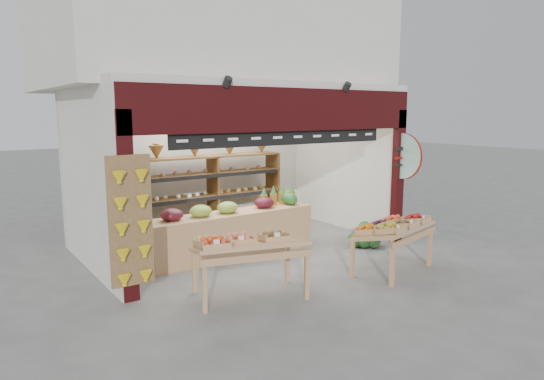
{
  "coord_description": "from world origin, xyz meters",
  "views": [
    {
      "loc": [
        -4.83,
        -7.48,
        2.61
      ],
      "look_at": [
        0.27,
        -0.2,
        1.18
      ],
      "focal_mm": 32.0,
      "sensor_mm": 36.0,
      "label": 1
    }
  ],
  "objects": [
    {
      "name": "watermelon_pile",
      "position": [
        1.96,
        -0.96,
        0.16
      ],
      "size": [
        0.63,
        0.63,
        0.49
      ],
      "color": "#17461B",
      "rests_on": "ground"
    },
    {
      "name": "back_shelving",
      "position": [
        0.06,
        1.72,
        1.17
      ],
      "size": [
        3.19,
        0.52,
        1.96
      ],
      "color": "brown",
      "rests_on": "ground"
    },
    {
      "name": "banana_board",
      "position": [
        -2.73,
        -1.17,
        1.12
      ],
      "size": [
        0.6,
        0.15,
        1.8
      ],
      "color": "olive",
      "rests_on": "ground"
    },
    {
      "name": "shop_structure",
      "position": [
        0.0,
        1.61,
        3.92
      ],
      "size": [
        6.36,
        5.12,
        5.4
      ],
      "color": "silver",
      "rests_on": "ground"
    },
    {
      "name": "display_table_left",
      "position": [
        -1.38,
        -1.79,
        0.76
      ],
      "size": [
        1.75,
        1.27,
        1.0
      ],
      "color": "tan",
      "rests_on": "ground"
    },
    {
      "name": "display_table_right",
      "position": [
        1.23,
        -2.29,
        0.74
      ],
      "size": [
        1.61,
        1.14,
        0.95
      ],
      "color": "tan",
      "rests_on": "ground"
    },
    {
      "name": "cardboard_stack",
      "position": [
        -1.69,
        0.27,
        0.26
      ],
      "size": [
        1.07,
        0.81,
        0.72
      ],
      "color": "beige",
      "rests_on": "ground"
    },
    {
      "name": "refrigerator",
      "position": [
        -2.16,
        1.86,
        0.86
      ],
      "size": [
        0.86,
        0.86,
        1.73
      ],
      "primitive_type": "cube",
      "rotation": [
        0.0,
        0.0,
        -0.34
      ],
      "color": "#B2B4B9",
      "rests_on": "ground"
    },
    {
      "name": "gift_sign",
      "position": [
        2.75,
        -1.15,
        1.75
      ],
      "size": [
        0.04,
        0.93,
        0.92
      ],
      "color": "#A8D3BC",
      "rests_on": "ground"
    },
    {
      "name": "ground",
      "position": [
        0.0,
        0.0,
        0.0
      ],
      "size": [
        60.0,
        60.0,
        0.0
      ],
      "primitive_type": "plane",
      "color": "#63635F",
      "rests_on": "ground"
    },
    {
      "name": "mid_counter",
      "position": [
        -0.5,
        -0.01,
        0.44
      ],
      "size": [
        3.25,
        0.68,
        1.03
      ],
      "color": "tan",
      "rests_on": "ground"
    }
  ]
}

